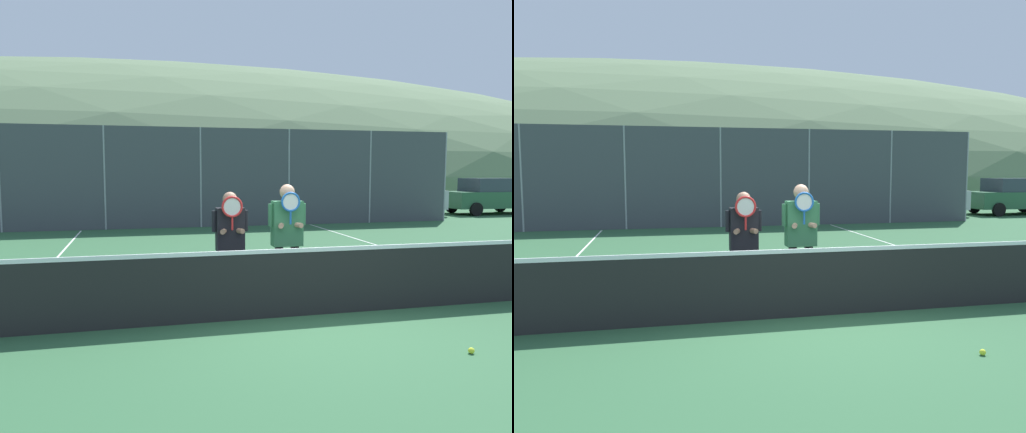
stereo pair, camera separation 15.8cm
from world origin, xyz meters
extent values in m
plane|color=#2D5B38|center=(0.00, 0.00, 0.00)|extent=(120.00, 120.00, 0.00)
ellipsoid|color=#5B7551|center=(0.00, 52.75, 0.00)|extent=(127.95, 71.09, 24.88)
cube|color=beige|center=(1.02, 19.13, 1.61)|extent=(15.79, 5.00, 3.23)
cube|color=#3D4247|center=(1.02, 19.13, 3.41)|extent=(16.29, 5.50, 0.36)
cylinder|color=gray|center=(-3.25, 11.17, 1.76)|extent=(0.06, 0.06, 3.51)
cylinder|color=gray|center=(0.00, 11.17, 1.76)|extent=(0.06, 0.06, 3.51)
cylinder|color=gray|center=(3.25, 11.17, 1.76)|extent=(0.06, 0.06, 3.51)
cylinder|color=gray|center=(6.51, 11.17, 1.76)|extent=(0.06, 0.06, 3.51)
cylinder|color=gray|center=(9.76, 11.17, 1.76)|extent=(0.06, 0.06, 3.51)
cube|color=#42474C|center=(0.00, 11.17, 1.76)|extent=(19.53, 0.02, 3.51)
cube|color=black|center=(0.00, 0.00, 0.45)|extent=(10.68, 0.02, 0.90)
cube|color=white|center=(0.00, 0.00, 0.92)|extent=(10.68, 0.03, 0.06)
cube|color=white|center=(-4.04, 3.00, 0.00)|extent=(0.05, 16.00, 0.01)
cube|color=white|center=(4.04, 3.00, 0.00)|extent=(0.05, 16.00, 0.01)
cylinder|color=#232838|center=(-1.00, 0.86, 0.41)|extent=(0.13, 0.13, 0.81)
cylinder|color=#232838|center=(-0.77, 0.86, 0.41)|extent=(0.13, 0.13, 0.81)
cube|color=black|center=(-0.89, 0.86, 1.13)|extent=(0.42, 0.22, 0.64)
sphere|color=#997056|center=(-0.89, 0.86, 1.58)|extent=(0.22, 0.22, 0.22)
cylinder|color=black|center=(-1.12, 0.86, 1.26)|extent=(0.08, 0.08, 0.31)
cylinder|color=black|center=(-0.66, 0.86, 1.26)|extent=(0.08, 0.08, 0.31)
cylinder|color=#997056|center=(-0.99, 0.77, 1.12)|extent=(0.16, 0.27, 0.08)
cylinder|color=#997056|center=(-0.78, 0.77, 1.12)|extent=(0.16, 0.27, 0.08)
cylinder|color=red|center=(-0.89, 0.68, 1.24)|extent=(0.03, 0.03, 0.20)
torus|color=red|center=(-0.89, 0.68, 1.48)|extent=(0.32, 0.03, 0.32)
cylinder|color=silver|center=(-0.89, 0.68, 1.48)|extent=(0.26, 0.00, 0.26)
cylinder|color=black|center=(-0.15, 0.79, 0.43)|extent=(0.13, 0.13, 0.86)
cylinder|color=black|center=(0.10, 0.79, 0.43)|extent=(0.13, 0.13, 0.86)
cube|color=#337047|center=(-0.02, 0.79, 1.21)|extent=(0.46, 0.22, 0.68)
sphere|color=tan|center=(-0.02, 0.79, 1.69)|extent=(0.23, 0.23, 0.23)
cylinder|color=#337047|center=(-0.28, 0.79, 1.34)|extent=(0.08, 0.08, 0.34)
cylinder|color=#337047|center=(0.23, 0.79, 1.34)|extent=(0.08, 0.08, 0.34)
cylinder|color=tan|center=(-0.14, 0.70, 1.19)|extent=(0.16, 0.27, 0.08)
cylinder|color=tan|center=(0.09, 0.70, 1.19)|extent=(0.16, 0.27, 0.08)
cylinder|color=#1E5BAD|center=(-0.02, 0.61, 1.31)|extent=(0.03, 0.03, 0.20)
torus|color=#1E5BAD|center=(-0.02, 0.61, 1.54)|extent=(0.30, 0.03, 0.30)
cylinder|color=silver|center=(-0.02, 0.61, 1.54)|extent=(0.24, 0.00, 0.24)
cube|color=maroon|center=(-6.15, 13.56, 0.67)|extent=(4.43, 1.76, 0.74)
cube|color=#2D3842|center=(-6.15, 13.56, 1.35)|extent=(2.44, 1.62, 0.61)
cylinder|color=black|center=(-4.71, 12.66, 0.30)|extent=(0.60, 0.16, 0.60)
cylinder|color=black|center=(-4.71, 14.46, 0.30)|extent=(0.60, 0.16, 0.60)
cube|color=#B2B7BC|center=(-1.17, 13.80, 0.67)|extent=(4.22, 1.86, 0.75)
cube|color=#2D3842|center=(-1.17, 13.80, 1.36)|extent=(2.32, 1.71, 0.61)
cylinder|color=black|center=(0.20, 12.84, 0.30)|extent=(0.60, 0.16, 0.60)
cylinder|color=black|center=(0.20, 14.75, 0.30)|extent=(0.60, 0.16, 0.60)
cylinder|color=black|center=(-2.54, 12.84, 0.30)|extent=(0.60, 0.16, 0.60)
cylinder|color=black|center=(-2.54, 14.75, 0.30)|extent=(0.60, 0.16, 0.60)
cube|color=silver|center=(3.88, 13.37, 0.68)|extent=(4.57, 1.72, 0.76)
cube|color=#2D3842|center=(3.88, 13.37, 1.36)|extent=(2.51, 1.59, 0.62)
cylinder|color=black|center=(5.37, 12.48, 0.30)|extent=(0.60, 0.16, 0.60)
cylinder|color=black|center=(5.37, 14.25, 0.30)|extent=(0.60, 0.16, 0.60)
cylinder|color=black|center=(2.40, 12.48, 0.30)|extent=(0.60, 0.16, 0.60)
cylinder|color=black|center=(2.40, 14.25, 0.30)|extent=(0.60, 0.16, 0.60)
cube|color=#B2B7BC|center=(8.89, 13.44, 0.72)|extent=(4.14, 1.70, 0.83)
cube|color=#2D3842|center=(8.89, 13.44, 1.48)|extent=(2.27, 1.57, 0.68)
cylinder|color=black|center=(10.23, 12.57, 0.30)|extent=(0.60, 0.16, 0.60)
cylinder|color=black|center=(10.23, 14.31, 0.30)|extent=(0.60, 0.16, 0.60)
cylinder|color=black|center=(7.54, 12.57, 0.30)|extent=(0.60, 0.16, 0.60)
cylinder|color=black|center=(7.54, 14.31, 0.30)|extent=(0.60, 0.16, 0.60)
cube|color=#285638|center=(13.68, 13.45, 0.67)|extent=(4.14, 1.72, 0.74)
cube|color=#2D3842|center=(13.68, 13.45, 1.35)|extent=(2.28, 1.58, 0.61)
cylinder|color=black|center=(15.02, 14.33, 0.30)|extent=(0.60, 0.16, 0.60)
cylinder|color=black|center=(12.33, 12.57, 0.30)|extent=(0.60, 0.16, 0.60)
cylinder|color=black|center=(12.33, 14.33, 0.30)|extent=(0.60, 0.16, 0.60)
sphere|color=#CCDB33|center=(1.30, -1.80, 0.03)|extent=(0.07, 0.07, 0.07)
camera|label=1|loc=(-2.25, -6.41, 2.01)|focal=35.00mm
camera|label=2|loc=(-2.10, -6.45, 2.01)|focal=35.00mm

